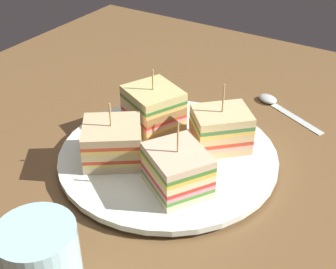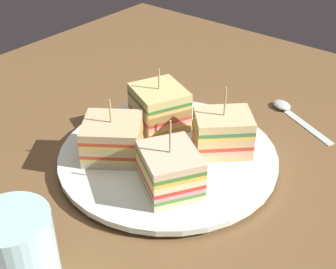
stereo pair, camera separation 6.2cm
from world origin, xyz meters
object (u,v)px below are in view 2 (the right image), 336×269
object	(u,v)px
sandwich_wedge_2	(113,139)
chip_pile	(169,152)
sandwich_wedge_1	(159,107)
spoon	(289,111)
drinking_glass	(20,259)
plate	(168,156)
sandwich_wedge_0	(222,133)
sandwich_wedge_3	(170,170)

from	to	relation	value
sandwich_wedge_2	chip_pile	distance (cm)	7.67
sandwich_wedge_1	spoon	distance (cm)	22.04
sandwich_wedge_1	chip_pile	size ratio (longest dim) A/B	1.32
chip_pile	drinking_glass	size ratio (longest dim) A/B	0.79
plate	sandwich_wedge_0	xyz separation A→B (cm)	(-5.21, 5.22, 3.36)
sandwich_wedge_1	sandwich_wedge_2	bearing A→B (deg)	-65.24
sandwich_wedge_1	chip_pile	xyz separation A→B (cm)	(5.71, 6.34, -1.99)
plate	sandwich_wedge_0	bearing A→B (deg)	134.94
plate	chip_pile	bearing A→B (deg)	43.80
sandwich_wedge_0	spoon	xyz separation A→B (cm)	(-17.43, 1.62, -3.87)
sandwich_wedge_3	drinking_glass	distance (cm)	19.90
sandwich_wedge_2	spoon	xyz separation A→B (cm)	(-27.51, 12.37, -3.65)
sandwich_wedge_1	spoon	size ratio (longest dim) A/B	0.74
plate	chip_pile	size ratio (longest dim) A/B	4.07
sandwich_wedge_0	chip_pile	bearing A→B (deg)	10.27
sandwich_wedge_1	sandwich_wedge_3	world-z (taller)	sandwich_wedge_3
plate	sandwich_wedge_2	world-z (taller)	sandwich_wedge_2
sandwich_wedge_1	spoon	world-z (taller)	sandwich_wedge_1
sandwich_wedge_0	sandwich_wedge_3	xyz separation A→B (cm)	(10.79, -0.39, -0.08)
plate	sandwich_wedge_1	bearing A→B (deg)	-131.32
sandwich_wedge_1	drinking_glass	xyz separation A→B (cm)	(30.16, 7.59, -0.55)
sandwich_wedge_3	spoon	bearing A→B (deg)	-61.99
sandwich_wedge_0	sandwich_wedge_2	size ratio (longest dim) A/B	0.94
sandwich_wedge_1	drinking_glass	world-z (taller)	sandwich_wedge_1
sandwich_wedge_3	chip_pile	world-z (taller)	sandwich_wedge_3
chip_pile	spoon	bearing A→B (deg)	165.58
sandwich_wedge_3	chip_pile	size ratio (longest dim) A/B	1.33
spoon	plate	bearing A→B (deg)	99.36
sandwich_wedge_3	sandwich_wedge_0	bearing A→B (deg)	-59.98
sandwich_wedge_2	spoon	distance (cm)	30.38
sandwich_wedge_1	sandwich_wedge_3	bearing A→B (deg)	-20.55
spoon	drinking_glass	xyz separation A→B (cm)	(47.92, -4.79, 3.55)
plate	sandwich_wedge_3	world-z (taller)	sandwich_wedge_3
sandwich_wedge_1	chip_pile	bearing A→B (deg)	-17.29
chip_pile	spoon	distance (cm)	24.33
sandwich_wedge_1	sandwich_wedge_3	xyz separation A→B (cm)	(10.46, 10.37, -0.30)
plate	sandwich_wedge_2	xyz separation A→B (cm)	(4.87, -5.53, 3.14)
sandwich_wedge_1	sandwich_wedge_2	xyz separation A→B (cm)	(9.74, 0.01, -0.45)
sandwich_wedge_1	sandwich_wedge_2	size ratio (longest dim) A/B	0.95
sandwich_wedge_0	sandwich_wedge_2	xyz separation A→B (cm)	(10.08, -10.75, -0.22)
chip_pile	plate	bearing A→B (deg)	-136.20
sandwich_wedge_3	drinking_glass	xyz separation A→B (cm)	(19.70, -2.77, -0.24)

